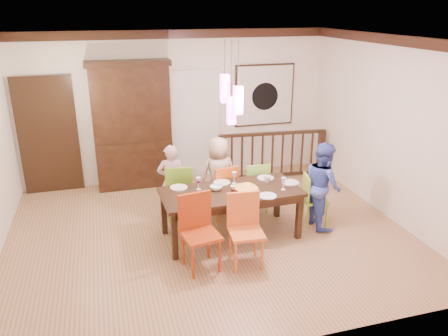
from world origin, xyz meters
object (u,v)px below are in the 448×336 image
object	(u,v)px
chair_end_right	(316,196)
person_far_mid	(218,175)
chair_far_left	(180,187)
person_far_left	(171,181)
china_hutch	(132,125)
person_end_right	(323,185)
dining_table	(231,196)
balustrade	(272,154)

from	to	relation	value
chair_end_right	person_far_mid	world-z (taller)	person_far_mid
chair_far_left	person_far_left	xyz separation A→B (m)	(-0.12, 0.09, 0.08)
chair_far_left	person_far_mid	size ratio (longest dim) A/B	0.73
person_far_left	person_far_mid	distance (m)	0.79
china_hutch	person_far_left	xyz separation A→B (m)	(0.46, -1.54, -0.58)
chair_far_left	china_hutch	bearing A→B (deg)	-58.46
chair_end_right	china_hutch	world-z (taller)	china_hutch
chair_far_left	chair_end_right	xyz separation A→B (m)	(2.05, -0.78, -0.07)
china_hutch	chair_end_right	bearing A→B (deg)	-42.56
china_hutch	person_end_right	distance (m)	3.70
person_far_mid	chair_end_right	bearing A→B (deg)	141.02
person_far_mid	person_end_right	world-z (taller)	person_end_right
chair_end_right	china_hutch	distance (m)	3.64
dining_table	balustrade	world-z (taller)	balustrade
chair_end_right	dining_table	bearing A→B (deg)	104.32
person_end_right	person_far_mid	bearing A→B (deg)	58.75
balustrade	person_far_left	bearing A→B (deg)	-146.64
dining_table	person_far_mid	distance (m)	0.90
chair_far_left	person_far_mid	xyz separation A→B (m)	(0.68, 0.09, 0.11)
person_far_left	person_far_mid	size ratio (longest dim) A/B	0.95
balustrade	person_far_mid	size ratio (longest dim) A/B	1.69
chair_far_left	person_far_left	size ratio (longest dim) A/B	0.76
dining_table	person_far_mid	size ratio (longest dim) A/B	1.60
person_far_left	chair_far_left	bearing A→B (deg)	149.24
dining_table	china_hutch	size ratio (longest dim) A/B	0.87
chair_far_left	person_far_left	distance (m)	0.17
balustrade	person_far_left	xyz separation A→B (m)	(-2.25, -1.19, 0.12)
chair_far_left	person_end_right	bearing A→B (deg)	169.65
person_far_left	dining_table	bearing A→B (deg)	136.15
chair_end_right	person_end_right	size ratio (longest dim) A/B	0.60
dining_table	balustrade	size ratio (longest dim) A/B	0.94
china_hutch	person_far_mid	size ratio (longest dim) A/B	1.84
person_far_left	person_end_right	distance (m)	2.42
dining_table	chair_far_left	size ratio (longest dim) A/B	2.19
dining_table	person_far_left	size ratio (longest dim) A/B	1.68
dining_table	chair_far_left	bearing A→B (deg)	125.16
person_end_right	chair_far_left	bearing A→B (deg)	70.13
china_hutch	balustrade	distance (m)	2.82
chair_end_right	balustrade	xyz separation A→B (m)	(0.08, 2.06, 0.03)
chair_end_right	person_far_left	xyz separation A→B (m)	(-2.17, 0.87, 0.15)
chair_end_right	person_far_left	distance (m)	2.34
dining_table	chair_end_right	xyz separation A→B (m)	(1.43, 0.04, -0.19)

